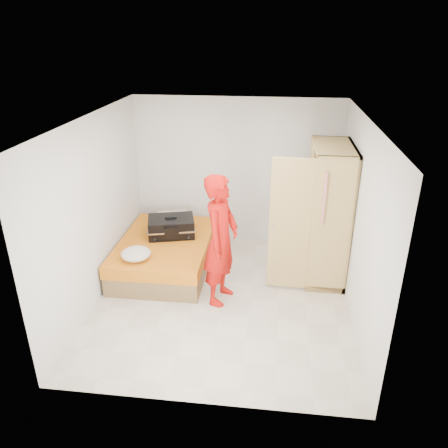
# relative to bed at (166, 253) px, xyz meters

# --- Properties ---
(room) EXTENTS (4.00, 4.02, 2.60)m
(room) POSITION_rel_bed_xyz_m (1.05, -0.79, 1.05)
(room) COLOR beige
(room) RESTS_ON ground
(bed) EXTENTS (1.42, 2.02, 0.50)m
(bed) POSITION_rel_bed_xyz_m (0.00, 0.00, 0.00)
(bed) COLOR olive
(bed) RESTS_ON ground
(wardrobe) EXTENTS (1.17, 1.20, 2.10)m
(wardrobe) POSITION_rel_bed_xyz_m (2.50, 0.07, 0.75)
(wardrobe) COLOR tan
(wardrobe) RESTS_ON ground
(person) EXTENTS (0.61, 0.78, 1.90)m
(person) POSITION_rel_bed_xyz_m (1.02, -0.81, 0.70)
(person) COLOR red
(person) RESTS_ON ground
(suitcase) EXTENTS (0.87, 0.72, 0.32)m
(suitcase) POSITION_rel_bed_xyz_m (0.07, 0.20, 0.39)
(suitcase) COLOR black
(suitcase) RESTS_ON bed
(round_cushion) EXTENTS (0.44, 0.44, 0.17)m
(round_cushion) POSITION_rel_bed_xyz_m (-0.26, -0.68, 0.33)
(round_cushion) COLOR beige
(round_cushion) RESTS_ON bed
(pillow) EXTENTS (0.57, 0.37, 0.10)m
(pillow) POSITION_rel_bed_xyz_m (-0.08, 0.85, 0.30)
(pillow) COLOR beige
(pillow) RESTS_ON bed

